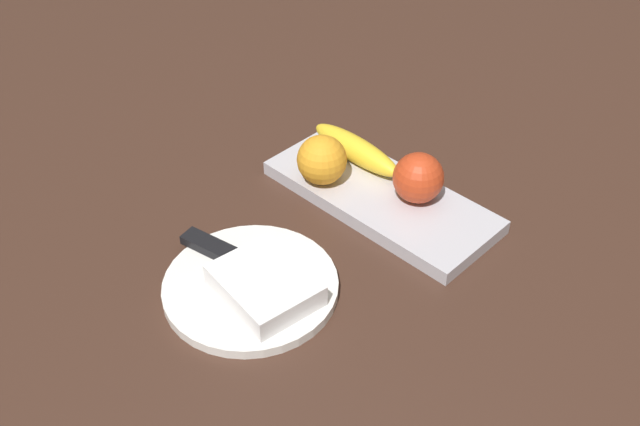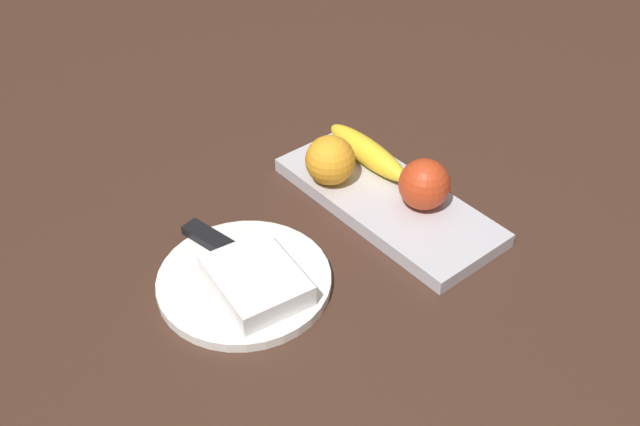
% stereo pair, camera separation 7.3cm
% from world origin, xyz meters
% --- Properties ---
extents(ground_plane, '(2.40, 2.40, 0.00)m').
position_xyz_m(ground_plane, '(0.00, 0.00, 0.00)').
color(ground_plane, '#3C251B').
extents(fruit_tray, '(0.32, 0.13, 0.02)m').
position_xyz_m(fruit_tray, '(-0.01, -0.01, 0.01)').
color(fruit_tray, '#BAB8C0').
rests_on(fruit_tray, ground_plane).
extents(apple, '(0.07, 0.07, 0.07)m').
position_xyz_m(apple, '(0.04, 0.01, 0.05)').
color(apple, '#C23B1A').
rests_on(apple, fruit_tray).
extents(banana, '(0.16, 0.04, 0.04)m').
position_xyz_m(banana, '(-0.08, 0.02, 0.04)').
color(banana, yellow).
rests_on(banana, fruit_tray).
extents(orange_near_apple, '(0.07, 0.07, 0.07)m').
position_xyz_m(orange_near_apple, '(-0.08, -0.05, 0.05)').
color(orange_near_apple, orange).
rests_on(orange_near_apple, fruit_tray).
extents(dinner_plate, '(0.21, 0.21, 0.01)m').
position_xyz_m(dinner_plate, '(-0.01, -0.24, 0.01)').
color(dinner_plate, white).
rests_on(dinner_plate, ground_plane).
extents(folded_napkin, '(0.13, 0.11, 0.03)m').
position_xyz_m(folded_napkin, '(0.02, -0.24, 0.03)').
color(folded_napkin, white).
rests_on(folded_napkin, dinner_plate).
extents(knife, '(0.18, 0.06, 0.01)m').
position_xyz_m(knife, '(-0.06, -0.23, 0.02)').
color(knife, silver).
rests_on(knife, dinner_plate).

